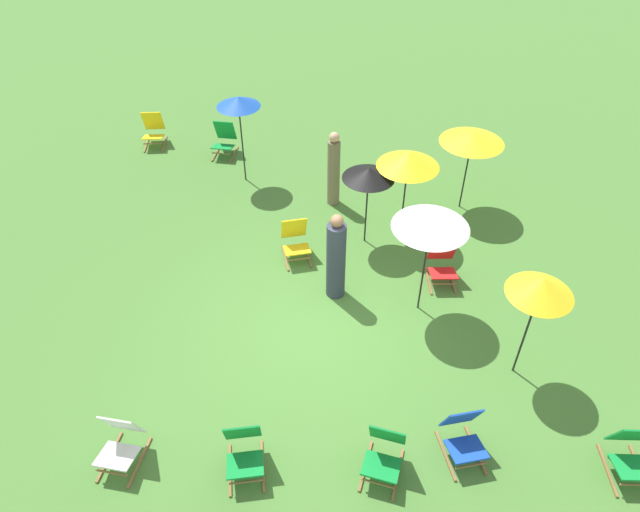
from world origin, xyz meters
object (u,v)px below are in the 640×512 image
(deckchair_3, at_px, (121,442))
(deckchair_7, at_px, (296,240))
(umbrella_1, at_px, (431,222))
(person_0, at_px, (336,259))
(deckchair_8, at_px, (631,453))
(deckchair_4, at_px, (463,435))
(deckchair_1, at_px, (442,264))
(umbrella_4, at_px, (238,102))
(person_1, at_px, (334,170))
(deckchair_2, at_px, (153,130))
(umbrella_3, at_px, (369,174))
(umbrella_0, at_px, (541,287))
(deckchair_5, at_px, (384,452))
(deckchair_6, at_px, (224,140))
(umbrella_5, at_px, (408,159))
(umbrella_2, at_px, (472,138))
(deckchair_0, at_px, (244,450))

(deckchair_3, xyz_separation_m, deckchair_7, (1.88, 4.40, 0.00))
(umbrella_1, relative_size, person_0, 1.16)
(deckchair_8, bearing_deg, deckchair_4, 174.84)
(person_0, bearing_deg, deckchair_1, 33.95)
(deckchair_7, xyz_separation_m, umbrella_4, (-1.42, 2.58, 1.53))
(deckchair_7, relative_size, person_1, 0.51)
(deckchair_2, relative_size, umbrella_3, 0.50)
(deckchair_4, bearing_deg, umbrella_0, 40.33)
(deckchair_7, bearing_deg, deckchair_5, -85.32)
(person_0, distance_m, person_1, 2.81)
(deckchair_6, xyz_separation_m, deckchair_7, (2.11, -3.69, 0.00))
(person_1, bearing_deg, umbrella_5, -128.78)
(deckchair_7, bearing_deg, umbrella_4, 102.94)
(umbrella_2, relative_size, umbrella_5, 0.92)
(umbrella_5, height_order, person_1, umbrella_5)
(deckchair_4, relative_size, umbrella_0, 0.44)
(deckchair_2, relative_size, deckchair_8, 1.00)
(umbrella_4, bearing_deg, deckchair_8, -46.70)
(deckchair_1, relative_size, deckchair_2, 1.00)
(person_1, bearing_deg, deckchair_3, 155.07)
(deckchair_8, relative_size, umbrella_2, 0.48)
(deckchair_8, relative_size, umbrella_3, 0.50)
(deckchair_7, xyz_separation_m, deckchair_8, (4.85, -4.08, 0.00))
(umbrella_0, xyz_separation_m, umbrella_4, (-5.10, 5.09, 0.09))
(deckchair_4, relative_size, umbrella_3, 0.51)
(deckchair_0, bearing_deg, person_1, 70.80)
(deckchair_3, relative_size, umbrella_2, 0.48)
(umbrella_5, xyz_separation_m, person_0, (-1.22, -1.80, -0.93))
(deckchair_0, height_order, deckchair_8, same)
(deckchair_0, bearing_deg, umbrella_1, 40.26)
(deckchair_6, bearing_deg, umbrella_0, -42.48)
(deckchair_7, distance_m, umbrella_5, 2.58)
(umbrella_1, relative_size, umbrella_5, 1.05)
(umbrella_1, bearing_deg, deckchair_4, -81.40)
(deckchair_8, bearing_deg, umbrella_5, 117.62)
(deckchair_5, relative_size, umbrella_1, 0.42)
(deckchair_5, bearing_deg, deckchair_2, 136.12)
(umbrella_0, xyz_separation_m, umbrella_1, (-1.41, 1.27, 0.07))
(deckchair_1, bearing_deg, umbrella_3, 139.01)
(person_1, bearing_deg, deckchair_2, 61.08)
(deckchair_8, bearing_deg, umbrella_2, 101.96)
(deckchair_8, distance_m, umbrella_4, 9.27)
(umbrella_3, height_order, umbrella_4, umbrella_4)
(deckchair_5, bearing_deg, person_1, 111.72)
(deckchair_2, xyz_separation_m, deckchair_6, (1.83, -0.34, 0.00))
(deckchair_4, relative_size, umbrella_4, 0.43)
(umbrella_3, relative_size, person_0, 0.97)
(umbrella_0, height_order, umbrella_5, umbrella_0)
(deckchair_7, relative_size, person_0, 0.50)
(deckchair_1, relative_size, deckchair_3, 1.00)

